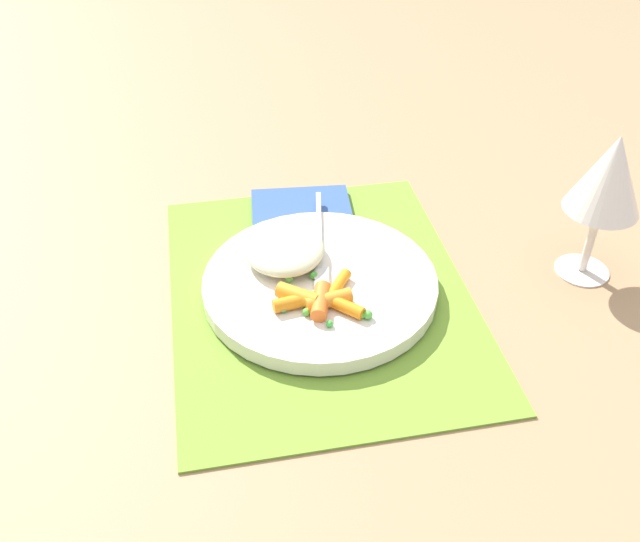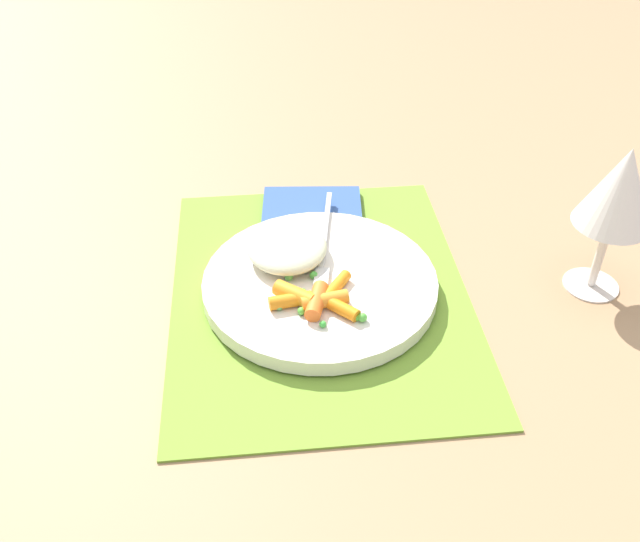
% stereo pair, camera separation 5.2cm
% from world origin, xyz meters
% --- Properties ---
extents(ground_plane, '(2.40, 2.40, 0.00)m').
position_xyz_m(ground_plane, '(0.00, 0.00, 0.00)').
color(ground_plane, '#997551').
extents(placemat, '(0.42, 0.33, 0.01)m').
position_xyz_m(placemat, '(0.00, 0.00, 0.00)').
color(placemat, olive).
rests_on(placemat, ground_plane).
extents(plate, '(0.26, 0.26, 0.02)m').
position_xyz_m(plate, '(0.00, 0.00, 0.01)').
color(plate, silver).
rests_on(plate, placemat).
extents(rice_mound, '(0.10, 0.09, 0.03)m').
position_xyz_m(rice_mound, '(-0.04, -0.03, 0.04)').
color(rice_mound, beige).
rests_on(rice_mound, plate).
extents(carrot_portion, '(0.08, 0.09, 0.02)m').
position_xyz_m(carrot_portion, '(0.04, -0.01, 0.03)').
color(carrot_portion, orange).
rests_on(carrot_portion, plate).
extents(pea_scatter, '(0.08, 0.09, 0.01)m').
position_xyz_m(pea_scatter, '(0.04, -0.01, 0.03)').
color(pea_scatter, green).
rests_on(pea_scatter, plate).
extents(fork, '(0.20, 0.05, 0.01)m').
position_xyz_m(fork, '(-0.05, 0.01, 0.03)').
color(fork, silver).
rests_on(fork, plate).
extents(wine_glass, '(0.08, 0.08, 0.18)m').
position_xyz_m(wine_glass, '(0.02, 0.31, 0.13)').
color(wine_glass, silver).
rests_on(wine_glass, ground_plane).
extents(napkin, '(0.11, 0.14, 0.01)m').
position_xyz_m(napkin, '(-0.16, 0.01, 0.01)').
color(napkin, '#33518C').
rests_on(napkin, placemat).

